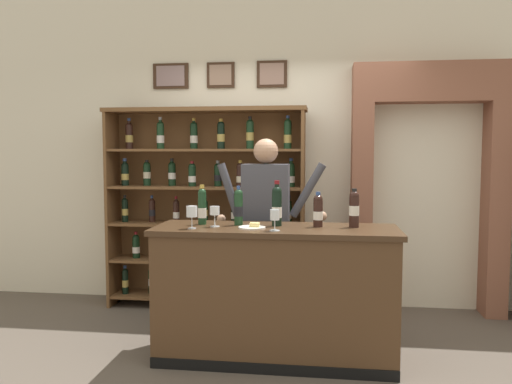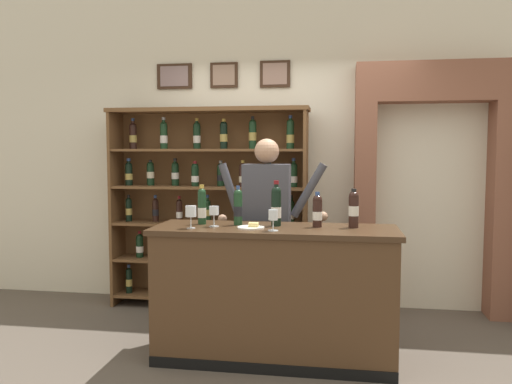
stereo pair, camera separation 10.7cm
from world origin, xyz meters
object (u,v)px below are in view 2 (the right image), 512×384
at_px(tasting_bottle_super_tuscan, 317,210).
at_px(tasting_counter, 274,293).
at_px(shopkeeper, 267,214).
at_px(tasting_bottle_brunello, 276,205).
at_px(wine_glass_spare, 214,212).
at_px(wine_shelf, 209,202).
at_px(wine_glass_left, 273,217).
at_px(tasting_bottle_rosso, 238,207).
at_px(tasting_bottle_chianti, 354,208).
at_px(tasting_bottle_prosecco, 202,206).
at_px(cheese_plate, 251,227).
at_px(wine_glass_center, 191,212).

bearing_deg(tasting_bottle_super_tuscan, tasting_counter, -168.22).
distance_m(shopkeeper, tasting_bottle_brunello, 0.52).
bearing_deg(wine_glass_spare, wine_shelf, 105.78).
relative_size(tasting_bottle_brunello, wine_glass_left, 2.27).
xyz_separation_m(tasting_bottle_rosso, wine_glass_left, (0.31, -0.26, -0.04)).
distance_m(wine_shelf, tasting_bottle_rosso, 1.27).
bearing_deg(shopkeeper, wine_glass_spare, -118.36).
bearing_deg(tasting_bottle_chianti, tasting_bottle_brunello, -179.77).
distance_m(tasting_bottle_chianti, wine_glass_spare, 1.05).
bearing_deg(tasting_bottle_brunello, tasting_bottle_prosecco, 179.66).
bearing_deg(tasting_bottle_rosso, tasting_counter, -14.98).
bearing_deg(tasting_bottle_prosecco, tasting_counter, -7.54).
bearing_deg(shopkeeper, wine_glass_left, -78.73).
xyz_separation_m(wine_shelf, tasting_bottle_brunello, (0.82, -1.16, 0.10)).
height_order(tasting_counter, tasting_bottle_prosecco, tasting_bottle_prosecco).
relative_size(tasting_bottle_chianti, cheese_plate, 1.45).
bearing_deg(tasting_bottle_super_tuscan, wine_shelf, 134.01).
bearing_deg(tasting_bottle_prosecco, tasting_bottle_chianti, -0.06).
bearing_deg(wine_shelf, tasting_bottle_brunello, -54.84).
bearing_deg(tasting_bottle_super_tuscan, wine_glass_spare, -172.35).
distance_m(tasting_bottle_super_tuscan, wine_glass_left, 0.39).
bearing_deg(tasting_bottle_chianti, tasting_bottle_rosso, 179.80).
relative_size(tasting_bottle_chianti, wine_glass_center, 1.73).
bearing_deg(cheese_plate, wine_glass_left, -29.90).
relative_size(tasting_counter, shopkeeper, 1.08).
bearing_deg(tasting_bottle_prosecco, wine_shelf, 101.49).
xyz_separation_m(shopkeeper, wine_glass_spare, (-0.32, -0.59, 0.08)).
bearing_deg(tasting_bottle_brunello, shopkeeper, 105.97).
distance_m(wine_shelf, tasting_bottle_super_tuscan, 1.63).
bearing_deg(wine_glass_center, tasting_counter, 14.16).
height_order(wine_shelf, wine_glass_center, wine_shelf).
distance_m(wine_glass_center, cheese_plate, 0.46).
bearing_deg(wine_glass_left, tasting_bottle_brunello, 91.85).
height_order(tasting_bottle_brunello, wine_glass_center, tasting_bottle_brunello).
distance_m(wine_shelf, tasting_bottle_brunello, 1.43).
relative_size(tasting_counter, tasting_bottle_chianti, 6.28).
distance_m(tasting_counter, tasting_bottle_prosecco, 0.87).
height_order(tasting_counter, wine_glass_left, wine_glass_left).
bearing_deg(wine_glass_left, tasting_bottle_rosso, 139.98).
height_order(shopkeeper, wine_glass_center, shopkeeper).
bearing_deg(tasting_bottle_prosecco, tasting_bottle_super_tuscan, -0.73).
bearing_deg(tasting_counter, wine_glass_left, -86.65).
relative_size(wine_shelf, tasting_bottle_super_tuscan, 7.61).
relative_size(shopkeeper, tasting_bottle_chianti, 5.79).
bearing_deg(shopkeeper, wine_glass_center, -123.41).
height_order(wine_shelf, tasting_bottle_rosso, wine_shelf).
distance_m(tasting_bottle_brunello, tasting_bottle_chianti, 0.58).
xyz_separation_m(wine_glass_left, cheese_plate, (-0.17, 0.10, -0.09)).
height_order(tasting_bottle_prosecco, wine_glass_left, tasting_bottle_prosecco).
bearing_deg(tasting_bottle_chianti, wine_glass_spare, -173.75).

